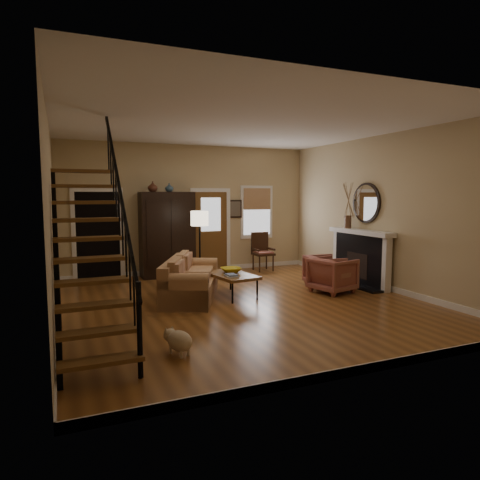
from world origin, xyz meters
name	(u,v)px	position (x,y,z in m)	size (l,w,h in m)	color
room	(194,219)	(-0.41, 1.76, 1.51)	(7.00, 7.33, 3.30)	brown
staircase	(89,228)	(-2.78, -1.30, 1.60)	(0.94, 2.80, 3.20)	brown
fireplace	(362,252)	(3.13, 0.50, 0.74)	(0.33, 1.95, 2.30)	black
armoire	(167,235)	(-0.70, 3.15, 1.05)	(1.30, 0.60, 2.10)	black
vase_a	(153,187)	(-1.05, 3.05, 2.22)	(0.24, 0.24, 0.25)	#4C2619
vase_b	(169,187)	(-0.65, 3.05, 2.21)	(0.20, 0.20, 0.21)	#334C60
sofa	(191,279)	(-0.82, 0.71, 0.38)	(0.89, 2.06, 0.77)	#AB7A4D
coffee_table	(231,285)	(-0.01, 0.58, 0.23)	(0.69, 1.19, 0.46)	brown
bowl	(231,270)	(0.04, 0.73, 0.51)	(0.41, 0.41, 0.10)	gold
books	(231,275)	(-0.13, 0.28, 0.48)	(0.22, 0.30, 0.06)	beige
armchair_left	(333,275)	(2.07, 0.09, 0.37)	(0.78, 0.80, 0.73)	maroon
armchair_right	(325,271)	(2.25, 0.65, 0.35)	(0.74, 0.76, 0.69)	maroon
floor_lamp	(200,249)	(-0.33, 1.64, 0.84)	(0.39, 0.39, 1.68)	black
side_chair	(263,252)	(1.85, 2.95, 0.51)	(0.54, 0.54, 1.02)	#351F10
dog	(180,343)	(-1.79, -2.10, 0.16)	(0.26, 0.44, 0.32)	beige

